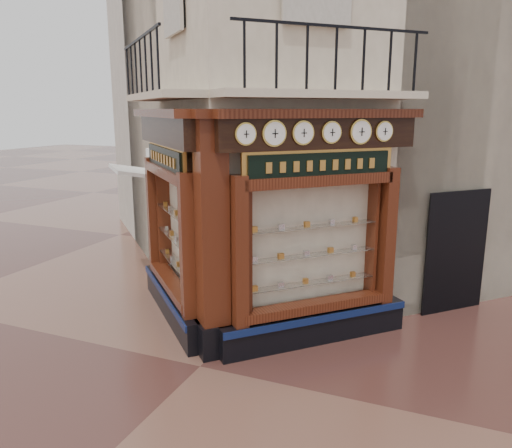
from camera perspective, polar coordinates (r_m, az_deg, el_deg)
The scene contains 17 objects.
ground at distance 8.26m, azimuth -6.41°, elevation -15.87°, with size 80.00×80.00×0.00m, color #4A2822.
main_building at distance 13.12m, azimuth 6.88°, elevation 21.74°, with size 8.00×8.00×12.00m, color beige.
neighbour_left at distance 16.19m, azimuth 0.43°, elevation 18.35°, with size 8.00×8.00×11.00m, color beige.
neighbour_right at distance 15.06m, azimuth 19.13°, elevation 18.08°, with size 8.00×8.00×11.00m, color beige.
shopfront_left at distance 9.52m, azimuth -9.61°, elevation 0.68°, with size 2.86×2.86×3.98m.
shopfront_right at distance 8.41m, azimuth 6.91°, elevation -0.86°, with size 2.86×2.86×3.98m.
corner_pilaster at distance 7.94m, azimuth -5.03°, elevation -1.85°, with size 0.85×0.85×3.98m.
balcony at distance 8.57m, azimuth -2.21°, elevation 14.59°, with size 5.94×2.97×1.03m.
clock_a at distance 7.43m, azimuth -1.20°, elevation 10.25°, with size 0.27×0.27×0.34m.
clock_b at distance 7.61m, azimuth 2.09°, elevation 10.31°, with size 0.32×0.32×0.40m.
clock_c at distance 7.82m, azimuth 5.40°, elevation 10.33°, with size 0.30×0.30×0.37m.
clock_d at distance 8.07m, azimuth 8.61°, elevation 10.32°, with size 0.28×0.28×0.35m.
clock_e at distance 8.37m, azimuth 11.88°, elevation 10.28°, with size 0.32×0.32×0.40m.
clock_f at distance 8.63m, azimuth 14.42°, elevation 10.22°, with size 0.27×0.27×0.34m.
awning at distance 12.26m, azimuth -13.01°, elevation -6.31°, with size 1.64×0.98×0.08m, color white, non-canonical shape.
signboard_left at distance 9.34m, azimuth -10.33°, elevation 7.39°, with size 1.97×1.97×0.53m.
signboard_right at distance 8.15m, azimuth 7.39°, elevation 6.71°, with size 1.97×1.97×0.53m.
Camera 1 is at (3.56, -6.31, 3.96)m, focal length 35.00 mm.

